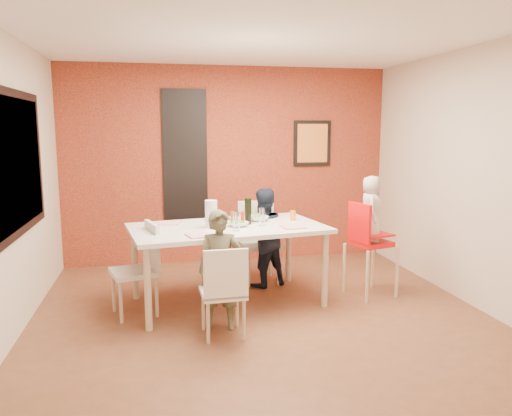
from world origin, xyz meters
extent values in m
plane|color=brown|center=(0.00, 0.00, 0.00)|extent=(4.50, 4.50, 0.00)
cube|color=white|center=(0.00, 0.00, 2.70)|extent=(4.50, 4.50, 0.02)
cube|color=beige|center=(0.00, 2.25, 1.35)|extent=(4.50, 0.02, 2.70)
cube|color=beige|center=(0.00, -2.25, 1.35)|extent=(4.50, 0.02, 2.70)
cube|color=beige|center=(-2.25, 0.00, 1.35)|extent=(0.02, 4.50, 2.70)
cube|color=beige|center=(2.25, 0.00, 1.35)|extent=(0.02, 4.50, 2.70)
cube|color=maroon|center=(0.00, 2.23, 1.35)|extent=(4.50, 0.02, 2.70)
cube|color=black|center=(-2.22, 0.20, 1.55)|extent=(0.05, 1.70, 1.30)
cube|color=black|center=(-2.21, 0.20, 1.55)|extent=(0.02, 1.55, 1.15)
cube|color=silver|center=(-0.60, 2.21, 1.50)|extent=(0.55, 0.03, 1.70)
cube|color=black|center=(-0.60, 2.21, 1.50)|extent=(0.60, 0.03, 1.76)
cube|color=black|center=(1.20, 2.21, 1.65)|extent=(0.54, 0.03, 0.64)
cube|color=orange|center=(1.20, 2.19, 1.65)|extent=(0.44, 0.01, 0.54)
cube|color=white|center=(-0.27, 0.48, 0.81)|extent=(2.16, 1.42, 0.04)
cylinder|color=#C4AD92|center=(-1.10, -0.13, 0.40)|extent=(0.07, 0.07, 0.79)
cylinder|color=#C4AD92|center=(-1.25, 0.80, 0.40)|extent=(0.07, 0.07, 0.79)
cylinder|color=#C4AD92|center=(0.71, 0.16, 0.40)|extent=(0.07, 0.07, 0.79)
cylinder|color=#C4AD92|center=(0.56, 1.09, 0.40)|extent=(0.07, 0.07, 0.79)
cube|color=white|center=(-0.44, -0.37, 0.40)|extent=(0.40, 0.40, 0.04)
cube|color=white|center=(-0.43, -0.54, 0.62)|extent=(0.39, 0.05, 0.44)
cylinder|color=#C4AE92|center=(-0.29, -0.20, 0.19)|extent=(0.03, 0.03, 0.38)
cylinder|color=#C4AE92|center=(-0.27, -0.52, 0.19)|extent=(0.03, 0.03, 0.38)
cylinder|color=#C4AE92|center=(-0.60, -0.21, 0.19)|extent=(0.03, 0.03, 0.38)
cylinder|color=#C4AE92|center=(-0.59, -0.53, 0.19)|extent=(0.03, 0.03, 0.38)
cube|color=silver|center=(0.22, 1.14, 0.46)|extent=(0.47, 0.47, 0.05)
cube|color=silver|center=(0.21, 1.34, 0.72)|extent=(0.45, 0.06, 0.51)
cylinder|color=beige|center=(0.04, 0.95, 0.22)|extent=(0.04, 0.04, 0.44)
cylinder|color=beige|center=(0.02, 1.31, 0.22)|extent=(0.04, 0.04, 0.44)
cylinder|color=beige|center=(0.41, 0.96, 0.22)|extent=(0.04, 0.04, 0.44)
cylinder|color=beige|center=(0.39, 1.33, 0.22)|extent=(0.04, 0.04, 0.44)
cube|color=silver|center=(-1.24, 0.32, 0.44)|extent=(0.53, 0.53, 0.05)
cube|color=silver|center=(-1.05, 0.37, 0.68)|extent=(0.15, 0.42, 0.49)
cylinder|color=tan|center=(-1.45, 0.44, 0.21)|extent=(0.04, 0.04, 0.42)
cylinder|color=tan|center=(-1.12, 0.53, 0.21)|extent=(0.04, 0.04, 0.42)
cylinder|color=tan|center=(-1.36, 0.10, 0.21)|extent=(0.04, 0.04, 0.42)
cylinder|color=tan|center=(-1.02, 0.20, 0.21)|extent=(0.04, 0.04, 0.42)
cube|color=red|center=(1.33, 0.41, 0.60)|extent=(0.45, 0.45, 0.05)
cube|color=red|center=(1.16, 0.37, 0.84)|extent=(0.13, 0.36, 0.43)
cube|color=red|center=(1.33, 0.41, 0.70)|extent=(0.45, 0.45, 0.02)
cylinder|color=#C4AF92|center=(1.58, 0.27, 0.28)|extent=(0.03, 0.03, 0.57)
cylinder|color=#C4AF92|center=(1.18, 0.16, 0.28)|extent=(0.03, 0.03, 0.57)
cylinder|color=#C4AF92|center=(1.48, 0.67, 0.28)|extent=(0.03, 0.03, 0.57)
cylinder|color=#C4AF92|center=(1.08, 0.56, 0.28)|extent=(0.03, 0.03, 0.57)
imported|color=#514F3A|center=(-0.44, -0.21, 0.56)|extent=(0.43, 0.31, 1.12)
imported|color=black|center=(0.22, 0.98, 0.58)|extent=(0.69, 0.61, 1.17)
imported|color=beige|center=(1.31, 0.41, 0.99)|extent=(0.34, 0.41, 0.72)
cube|color=white|center=(-0.60, 0.05, 0.84)|extent=(0.28, 0.28, 0.01)
cube|color=white|center=(-0.33, 0.81, 0.84)|extent=(0.28, 0.28, 0.01)
cube|color=white|center=(0.39, 0.27, 0.84)|extent=(0.25, 0.25, 0.01)
cube|color=white|center=(-0.86, 0.74, 0.84)|extent=(0.28, 0.28, 0.01)
imported|color=white|center=(-0.17, 0.44, 0.86)|extent=(0.28, 0.28, 0.05)
imported|color=silver|center=(0.11, 0.72, 0.86)|extent=(0.25, 0.25, 0.05)
cylinder|color=black|center=(-0.04, 0.55, 0.98)|extent=(0.07, 0.07, 0.28)
cylinder|color=white|center=(-0.22, 0.22, 0.93)|extent=(0.07, 0.07, 0.19)
cylinder|color=white|center=(0.09, 0.43, 0.93)|extent=(0.07, 0.07, 0.19)
cylinder|color=silver|center=(-0.45, 0.45, 0.98)|extent=(0.13, 0.13, 0.28)
cylinder|color=red|center=(-0.11, 0.45, 0.91)|extent=(0.04, 0.04, 0.16)
cylinder|color=#327326|center=(-0.19, 0.50, 0.90)|extent=(0.03, 0.03, 0.12)
cylinder|color=brown|center=(-0.22, 0.47, 0.91)|extent=(0.04, 0.04, 0.15)
cylinder|color=orange|center=(0.49, 0.66, 0.89)|extent=(0.06, 0.06, 0.11)
camera|label=1|loc=(-0.99, -4.64, 1.85)|focal=35.00mm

